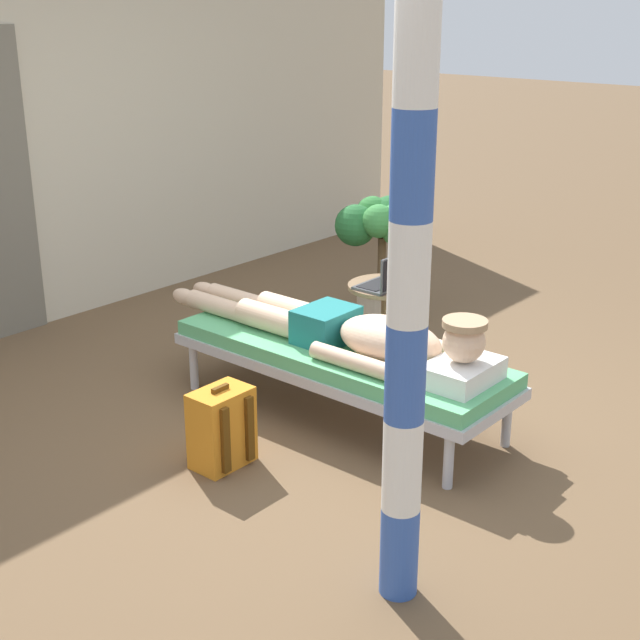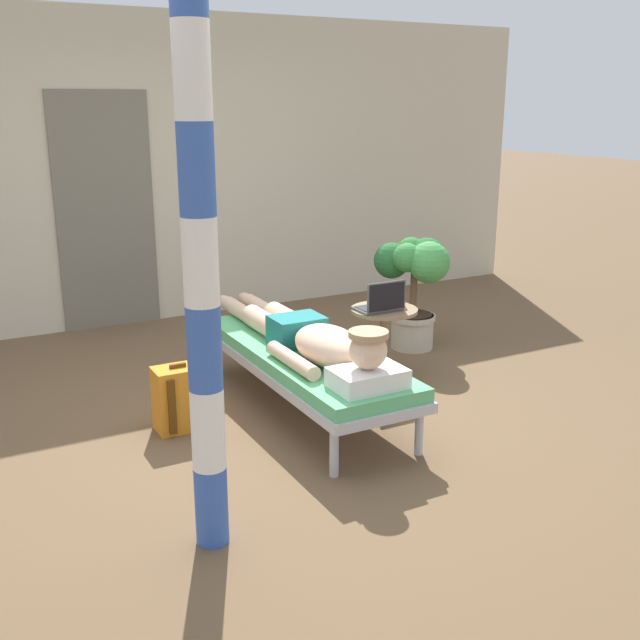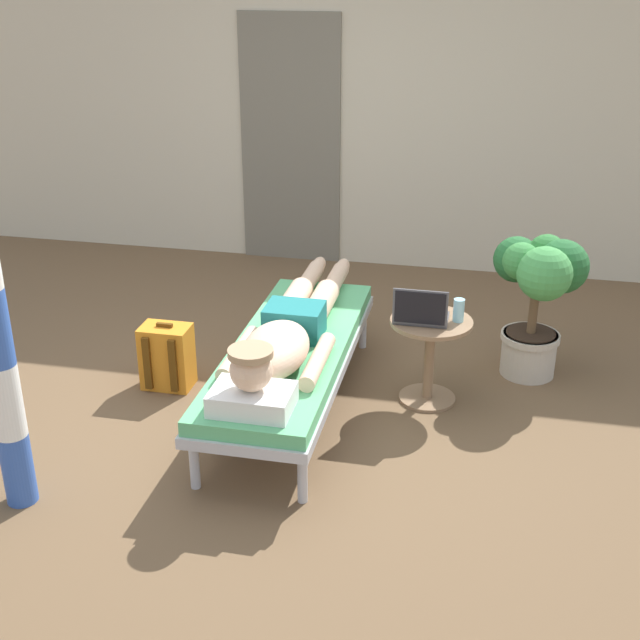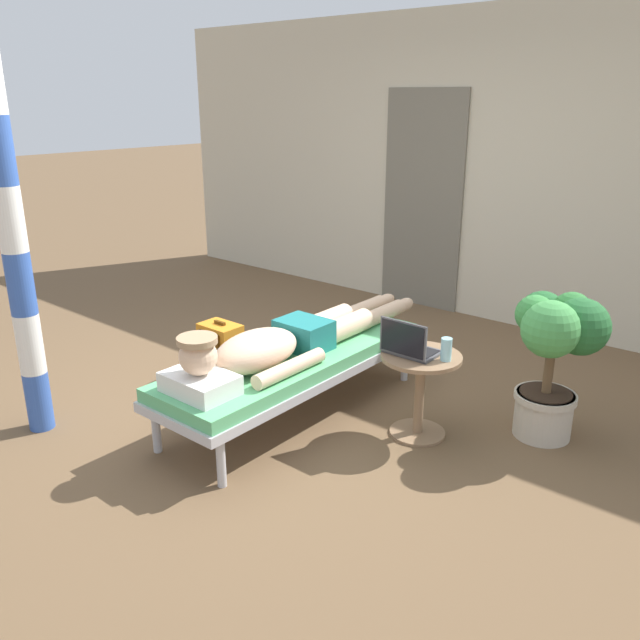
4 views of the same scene
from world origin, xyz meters
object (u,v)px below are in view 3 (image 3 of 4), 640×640
potted_plant (539,286)px  side_table (430,346)px  backpack (167,357)px  lounge_chair (291,354)px  person_reclining (286,335)px  laptop (421,313)px  drink_glass (459,310)px

potted_plant → side_table: bearing=-141.8°
side_table → backpack: 1.60m
lounge_chair → backpack: (-0.81, 0.10, -0.15)m
person_reclining → laptop: (0.72, 0.31, 0.06)m
person_reclining → backpack: size_ratio=5.12×
person_reclining → drink_glass: (0.93, 0.38, 0.07)m
drink_glass → backpack: size_ratio=0.32×
laptop → lounge_chair: bearing=-163.7°
side_table → laptop: (-0.06, -0.05, 0.23)m
side_table → person_reclining: bearing=-155.0°
laptop → drink_glass: (0.21, 0.07, 0.01)m
lounge_chair → backpack: 0.83m
person_reclining → potted_plant: 1.62m
lounge_chair → person_reclining: bearing=-90.0°
person_reclining → potted_plant: size_ratio=2.41×
lounge_chair → laptop: bearing=16.3°
backpack → potted_plant: (2.19, 0.64, 0.40)m
lounge_chair → laptop: size_ratio=6.38×
potted_plant → laptop: bearing=-141.6°
backpack → potted_plant: potted_plant is taller
laptop → potted_plant: 0.85m
side_table → backpack: side_table is taller
lounge_chair → potted_plant: (1.38, 0.74, 0.25)m
laptop → drink_glass: 0.22m
side_table → backpack: size_ratio=1.23×
drink_glass → potted_plant: (0.46, 0.46, 0.01)m
drink_glass → backpack: bearing=-174.1°
side_table → drink_glass: size_ratio=3.86×
person_reclining → laptop: laptop is taller
laptop → potted_plant: (0.67, 0.53, 0.02)m
drink_glass → potted_plant: potted_plant is taller
person_reclining → laptop: bearing=23.4°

